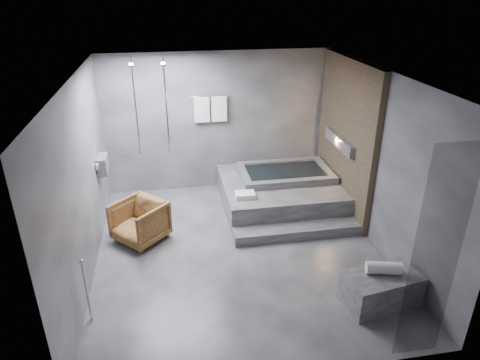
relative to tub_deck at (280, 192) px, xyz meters
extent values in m
plane|color=#303033|center=(-1.05, -1.45, -0.25)|extent=(5.00, 5.00, 0.00)
cube|color=#515053|center=(-1.05, -1.45, 2.55)|extent=(4.50, 5.00, 0.04)
cube|color=#3B3B40|center=(-1.05, 1.05, 1.15)|extent=(4.50, 0.04, 2.80)
cube|color=#3B3B40|center=(-1.05, -3.95, 1.15)|extent=(4.50, 0.04, 2.80)
cube|color=#3B3B40|center=(-3.30, -1.45, 1.15)|extent=(0.04, 5.00, 2.80)
cube|color=#3B3B40|center=(1.20, -1.45, 1.15)|extent=(0.04, 5.00, 2.80)
cube|color=#8B7151|center=(1.14, -0.20, 1.15)|extent=(0.10, 2.40, 2.78)
cube|color=#FF9938|center=(1.06, -0.20, 1.05)|extent=(0.14, 1.20, 0.20)
cube|color=gray|center=(-3.21, -0.05, 0.85)|extent=(0.16, 0.42, 0.30)
imported|color=beige|center=(-3.20, -0.15, 0.80)|extent=(0.08, 0.08, 0.21)
imported|color=beige|center=(-3.20, 0.05, 0.78)|extent=(0.07, 0.07, 0.15)
cylinder|color=silver|center=(-2.05, 0.60, 1.65)|extent=(0.04, 0.04, 1.80)
cylinder|color=silver|center=(-2.60, 0.60, 1.65)|extent=(0.04, 0.04, 1.80)
cylinder|color=silver|center=(-1.20, 0.99, 1.70)|extent=(0.75, 0.02, 0.02)
cube|color=white|center=(-1.37, 0.97, 1.45)|extent=(0.30, 0.06, 0.50)
cube|color=white|center=(-1.03, 0.97, 1.45)|extent=(0.30, 0.06, 0.50)
cylinder|color=silver|center=(-3.20, -2.65, 0.20)|extent=(0.04, 0.04, 0.90)
cube|color=black|center=(0.60, -3.90, 1.10)|extent=(0.55, 0.01, 2.60)
cube|color=#363538|center=(0.00, 0.00, 0.00)|extent=(2.20, 2.00, 0.50)
cube|color=#363538|center=(0.00, -1.18, -0.16)|extent=(2.20, 0.36, 0.18)
cube|color=#39383B|center=(0.62, -2.99, -0.03)|extent=(1.07, 0.70, 0.45)
imported|color=#452811|center=(-2.63, -0.84, 0.10)|extent=(1.07, 1.07, 0.70)
cylinder|color=silver|center=(0.64, -2.95, 0.28)|extent=(0.49, 0.27, 0.17)
cube|color=white|center=(-0.79, -0.56, 0.30)|extent=(0.35, 0.26, 0.09)
camera|label=1|loc=(-2.05, -7.18, 3.73)|focal=32.00mm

